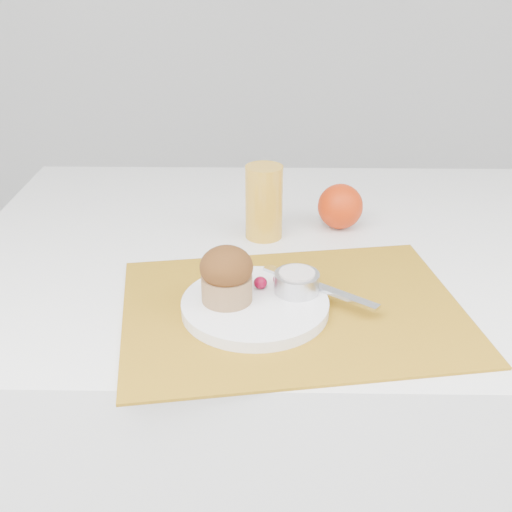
{
  "coord_description": "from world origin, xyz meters",
  "views": [
    {
      "loc": [
        -0.09,
        -0.95,
        1.23
      ],
      "look_at": [
        -0.1,
        -0.1,
        0.8
      ],
      "focal_mm": 45.0,
      "sensor_mm": 36.0,
      "label": 1
    }
  ],
  "objects_px": {
    "juice_glass": "(264,202)",
    "plate": "(255,306)",
    "table": "(309,414)",
    "orange": "(340,206)",
    "muffin": "(227,275)"
  },
  "relations": [
    {
      "from": "plate",
      "to": "juice_glass",
      "type": "height_order",
      "value": "juice_glass"
    },
    {
      "from": "plate",
      "to": "orange",
      "type": "xyz_separation_m",
      "value": [
        0.15,
        0.3,
        0.03
      ]
    },
    {
      "from": "plate",
      "to": "juice_glass",
      "type": "relative_size",
      "value": 1.6
    },
    {
      "from": "orange",
      "to": "muffin",
      "type": "relative_size",
      "value": 0.93
    },
    {
      "from": "table",
      "to": "juice_glass",
      "type": "xyz_separation_m",
      "value": [
        -0.09,
        0.03,
        0.44
      ]
    },
    {
      "from": "juice_glass",
      "to": "plate",
      "type": "bearing_deg",
      "value": -92.39
    },
    {
      "from": "juice_glass",
      "to": "muffin",
      "type": "relative_size",
      "value": 1.48
    },
    {
      "from": "juice_glass",
      "to": "muffin",
      "type": "distance_m",
      "value": 0.26
    },
    {
      "from": "table",
      "to": "plate",
      "type": "relative_size",
      "value": 5.81
    },
    {
      "from": "orange",
      "to": "juice_glass",
      "type": "relative_size",
      "value": 0.63
    },
    {
      "from": "orange",
      "to": "muffin",
      "type": "height_order",
      "value": "muffin"
    },
    {
      "from": "table",
      "to": "juice_glass",
      "type": "bearing_deg",
      "value": 161.48
    },
    {
      "from": "plate",
      "to": "orange",
      "type": "bearing_deg",
      "value": 63.7
    },
    {
      "from": "table",
      "to": "orange",
      "type": "height_order",
      "value": "orange"
    },
    {
      "from": "plate",
      "to": "muffin",
      "type": "bearing_deg",
      "value": 176.77
    }
  ]
}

